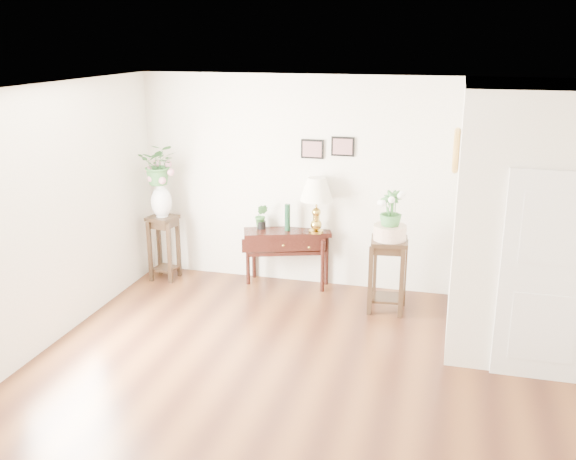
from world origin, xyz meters
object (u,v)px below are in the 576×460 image
(console_table, at_px, (287,257))
(table_lamp, at_px, (316,207))
(plant_stand_a, at_px, (164,248))
(plant_stand_b, at_px, (388,275))

(console_table, height_order, table_lamp, table_lamp)
(console_table, distance_m, plant_stand_a, 1.72)
(plant_stand_a, relative_size, plant_stand_b, 0.98)
(console_table, xyz_separation_m, plant_stand_a, (-1.70, -0.22, 0.07))
(console_table, relative_size, plant_stand_a, 1.28)
(plant_stand_b, bearing_deg, table_lamp, 152.94)
(table_lamp, xyz_separation_m, plant_stand_b, (1.02, -0.52, -0.66))
(console_table, relative_size, table_lamp, 1.54)
(table_lamp, bearing_deg, console_table, 180.00)
(table_lamp, bearing_deg, plant_stand_a, -173.96)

